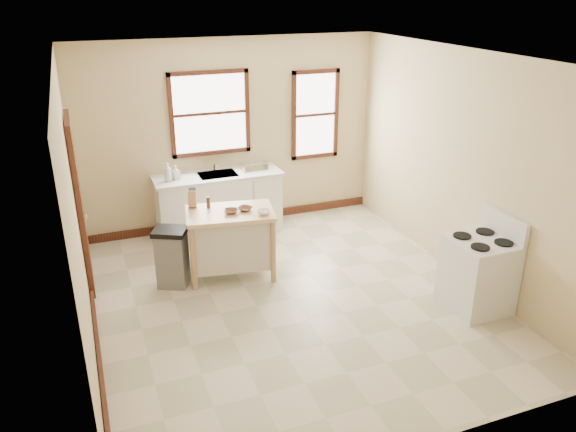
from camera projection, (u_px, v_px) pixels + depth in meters
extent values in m
plane|color=beige|center=(292.00, 299.00, 6.69)|extent=(5.00, 5.00, 0.00)
plane|color=white|center=(292.00, 57.00, 5.61)|extent=(5.00, 5.00, 0.00)
cube|color=tan|center=(231.00, 135.00, 8.31)|extent=(4.50, 0.04, 2.80)
cube|color=tan|center=(75.00, 217.00, 5.41)|extent=(0.04, 5.00, 2.80)
cube|color=tan|center=(462.00, 166.00, 6.89)|extent=(0.04, 5.00, 2.80)
cube|color=black|center=(80.00, 204.00, 6.68)|extent=(0.06, 0.90, 2.10)
cube|color=black|center=(235.00, 219.00, 8.80)|extent=(4.50, 0.04, 0.12)
cube|color=black|center=(97.00, 333.00, 5.94)|extent=(0.04, 5.00, 0.12)
cylinder|color=silver|center=(214.00, 163.00, 8.25)|extent=(0.03, 0.03, 0.22)
imported|color=#B2B2B2|center=(168.00, 172.00, 7.80)|extent=(0.13, 0.13, 0.26)
imported|color=#B2B2B2|center=(176.00, 172.00, 7.89)|extent=(0.11, 0.11, 0.20)
cylinder|color=#422311|center=(208.00, 203.00, 6.99)|extent=(0.06, 0.06, 0.15)
imported|color=brown|center=(231.00, 211.00, 6.86)|extent=(0.21, 0.21, 0.04)
imported|color=brown|center=(245.00, 209.00, 6.94)|extent=(0.25, 0.25, 0.04)
imported|color=white|center=(264.00, 212.00, 6.83)|extent=(0.22, 0.22, 0.05)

